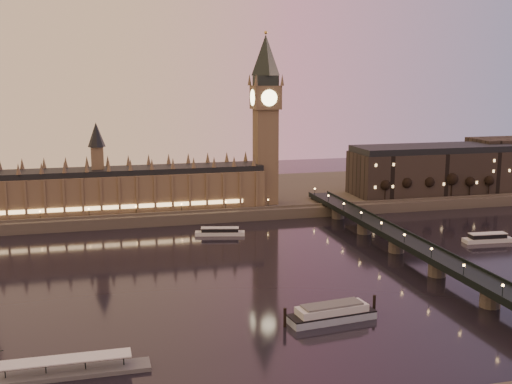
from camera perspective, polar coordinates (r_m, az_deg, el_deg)
ground at (r=273.20m, az=-3.44°, el=-7.75°), size 700.00×700.00×0.00m
far_embankment at (r=435.01m, az=-3.75°, el=-0.41°), size 560.00×130.00×6.00m
palace_of_westminster at (r=381.21m, az=-12.94°, el=0.64°), size 180.00×26.62×52.00m
big_ben at (r=390.12m, az=0.86°, el=7.37°), size 17.68×17.68×104.00m
westminster_bridge at (r=301.79m, az=13.95°, el=-5.17°), size 13.20×260.00×15.30m
city_block at (r=460.67m, az=17.68°, el=2.16°), size 155.00×45.00×34.00m
bare_tree_0 at (r=410.90m, az=11.45°, el=0.63°), size 6.74×6.74×13.70m
bare_tree_1 at (r=417.64m, az=13.31°, el=0.71°), size 6.74×6.74×13.70m
bare_tree_2 at (r=424.81m, az=15.11°, el=0.79°), size 6.74×6.74×13.70m
bare_tree_3 at (r=432.38m, az=16.85°, el=0.87°), size 6.74×6.74×13.70m
bare_tree_4 at (r=440.34m, az=18.52°, el=0.95°), size 6.74×6.74×13.70m
bare_tree_5 at (r=448.65m, az=20.14°, el=1.02°), size 6.74×6.74×13.70m
cruise_boat_a at (r=344.23m, az=-3.23°, el=-3.55°), size 27.11×11.54×4.24m
cruise_boat_b at (r=350.76m, az=19.89°, el=-3.87°), size 25.97×8.15×4.72m
moored_barge at (r=230.18m, az=6.75°, el=-10.64°), size 36.18×12.58×6.68m
pontoon_pier at (r=199.06m, az=-16.28°, el=-15.00°), size 45.86×7.64×12.23m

